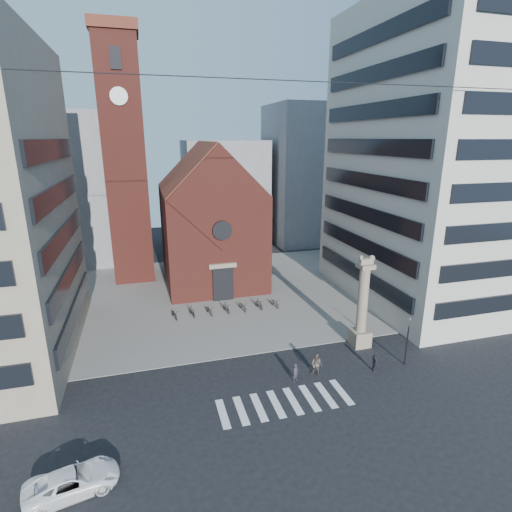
# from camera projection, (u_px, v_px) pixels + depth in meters

# --- Properties ---
(ground) EXTENTS (120.00, 120.00, 0.00)m
(ground) POSITION_uv_depth(u_px,v_px,m) (265.00, 380.00, 31.50)
(ground) COLOR black
(ground) RESTS_ON ground
(piazza) EXTENTS (46.00, 30.00, 0.05)m
(piazza) POSITION_uv_depth(u_px,v_px,m) (220.00, 293.00, 49.02)
(piazza) COLOR gray
(piazza) RESTS_ON ground
(zebra_crossing) EXTENTS (10.20, 3.20, 0.01)m
(zebra_crossing) POSITION_uv_depth(u_px,v_px,m) (285.00, 402.00, 28.87)
(zebra_crossing) COLOR white
(zebra_crossing) RESTS_ON ground
(church) EXTENTS (12.00, 16.65, 18.00)m
(church) POSITION_uv_depth(u_px,v_px,m) (210.00, 220.00, 52.33)
(church) COLOR maroon
(church) RESTS_ON ground
(campanile) EXTENTS (5.50, 5.50, 31.20)m
(campanile) POSITION_uv_depth(u_px,v_px,m) (125.00, 160.00, 50.26)
(campanile) COLOR maroon
(campanile) RESTS_ON ground
(building_right) EXTENTS (18.00, 22.00, 32.00)m
(building_right) POSITION_uv_depth(u_px,v_px,m) (441.00, 160.00, 44.26)
(building_right) COLOR #BBB7A9
(building_right) RESTS_ON ground
(bg_block_left) EXTENTS (16.00, 14.00, 22.00)m
(bg_block_left) POSITION_uv_depth(u_px,v_px,m) (61.00, 189.00, 60.08)
(bg_block_left) COLOR gray
(bg_block_left) RESTS_ON ground
(bg_block_mid) EXTENTS (14.00, 12.00, 18.00)m
(bg_block_mid) POSITION_uv_depth(u_px,v_px,m) (224.00, 192.00, 72.02)
(bg_block_mid) COLOR gray
(bg_block_mid) RESTS_ON ground
(bg_block_right) EXTENTS (16.00, 14.00, 24.00)m
(bg_block_right) POSITION_uv_depth(u_px,v_px,m) (314.00, 174.00, 72.56)
(bg_block_right) COLOR gray
(bg_block_right) RESTS_ON ground
(lion_column) EXTENTS (1.63, 1.60, 8.68)m
(lion_column) POSITION_uv_depth(u_px,v_px,m) (362.00, 311.00, 35.89)
(lion_column) COLOR gray
(lion_column) RESTS_ON ground
(traffic_light) EXTENTS (0.13, 0.16, 4.30)m
(traffic_light) POSITION_uv_depth(u_px,v_px,m) (407.00, 340.00, 33.05)
(traffic_light) COLOR black
(traffic_light) RESTS_ON ground
(white_car) EXTENTS (5.20, 3.23, 1.34)m
(white_car) POSITION_uv_depth(u_px,v_px,m) (72.00, 482.00, 21.41)
(white_car) COLOR white
(white_car) RESTS_ON ground
(pedestrian_0) EXTENTS (0.66, 0.60, 1.52)m
(pedestrian_0) POSITION_uv_depth(u_px,v_px,m) (296.00, 373.00, 31.19)
(pedestrian_0) COLOR #312A3A
(pedestrian_0) RESTS_ON ground
(pedestrian_1) EXTENTS (1.16, 1.16, 1.90)m
(pedestrian_1) POSITION_uv_depth(u_px,v_px,m) (317.00, 365.00, 31.93)
(pedestrian_1) COLOR #534842
(pedestrian_1) RESTS_ON ground
(pedestrian_2) EXTENTS (0.59, 1.03, 1.65)m
(pedestrian_2) POSITION_uv_depth(u_px,v_px,m) (375.00, 362.00, 32.52)
(pedestrian_2) COLOR #2B2B33
(pedestrian_2) RESTS_ON ground
(scooter_0) EXTENTS (1.00, 1.90, 0.95)m
(scooter_0) POSITION_uv_depth(u_px,v_px,m) (174.00, 314.00, 42.13)
(scooter_0) COLOR black
(scooter_0) RESTS_ON piazza
(scooter_1) EXTENTS (0.85, 1.82, 1.05)m
(scooter_1) POSITION_uv_depth(u_px,v_px,m) (192.00, 312.00, 42.60)
(scooter_1) COLOR black
(scooter_1) RESTS_ON piazza
(scooter_2) EXTENTS (1.00, 1.90, 0.95)m
(scooter_2) POSITION_uv_depth(u_px,v_px,m) (209.00, 310.00, 43.10)
(scooter_2) COLOR black
(scooter_2) RESTS_ON piazza
(scooter_3) EXTENTS (0.85, 1.82, 1.05)m
(scooter_3) POSITION_uv_depth(u_px,v_px,m) (226.00, 308.00, 43.57)
(scooter_3) COLOR black
(scooter_3) RESTS_ON piazza
(scooter_4) EXTENTS (1.00, 1.90, 0.95)m
(scooter_4) POSITION_uv_depth(u_px,v_px,m) (243.00, 306.00, 44.06)
(scooter_4) COLOR black
(scooter_4) RESTS_ON piazza
(scooter_5) EXTENTS (0.85, 1.82, 1.05)m
(scooter_5) POSITION_uv_depth(u_px,v_px,m) (259.00, 304.00, 44.53)
(scooter_5) COLOR black
(scooter_5) RESTS_ON piazza
(scooter_6) EXTENTS (1.00, 1.90, 0.95)m
(scooter_6) POSITION_uv_depth(u_px,v_px,m) (275.00, 303.00, 45.03)
(scooter_6) COLOR black
(scooter_6) RESTS_ON piazza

